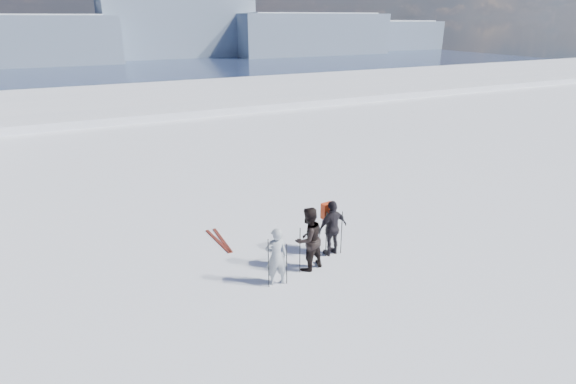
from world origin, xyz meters
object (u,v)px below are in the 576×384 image
object	(u,v)px
skier_grey	(276,257)
skis_loose	(220,240)
skier_dark	(308,239)
skier_pack	(332,228)

from	to	relation	value
skier_grey	skis_loose	xyz separation A→B (m)	(-0.57, 2.85, -0.76)
skier_dark	skis_loose	distance (m)	3.14
skier_grey	skier_pack	xyz separation A→B (m)	(2.04, 0.72, 0.04)
skier_grey	skier_dark	bearing A→B (deg)	-155.35
skier_grey	skier_dark	xyz separation A→B (m)	(1.06, 0.31, 0.10)
skier_pack	skis_loose	xyz separation A→B (m)	(-2.62, 2.13, -0.80)
skier_pack	skier_grey	bearing A→B (deg)	12.63
skier_dark	skier_pack	world-z (taller)	skier_dark
skier_grey	skier_pack	world-z (taller)	skier_pack
skier_dark	skis_loose	bearing A→B (deg)	-72.51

